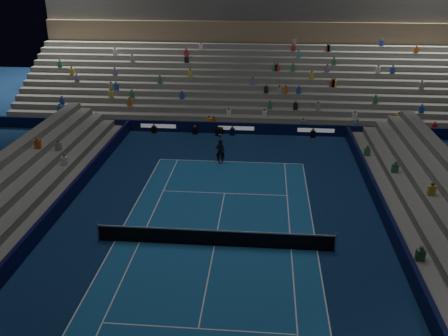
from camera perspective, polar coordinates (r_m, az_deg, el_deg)
The scene contains 9 objects.
ground at distance 26.22m, azimuth -1.15°, elevation -9.22°, with size 90.00×90.00×0.00m, color #0B2146.
court_surface at distance 26.22m, azimuth -1.15°, elevation -9.21°, with size 10.97×23.77×0.01m, color #185086.
sponsor_barrier_far at distance 42.77m, azimuth 1.45°, elevation 4.76°, with size 44.00×0.25×1.00m, color black.
sponsor_barrier_east at distance 26.84m, azimuth 20.16°, elevation -8.73°, with size 0.25×37.00×1.00m, color black.
sponsor_barrier_west at distance 28.54m, azimuth -21.06°, elevation -6.86°, with size 0.25×37.00×1.00m, color black.
grandstand_main at distance 51.07m, azimuth 2.17°, elevation 11.17°, with size 44.00×15.20×11.20m.
tennis_net at distance 25.95m, azimuth -1.16°, elevation -8.28°, with size 12.90×0.10×1.10m.
tennis_player at distance 36.13m, azimuth -0.46°, elevation 1.98°, with size 0.70×0.46×1.92m, color black.
broadcast_camera at distance 42.39m, azimuth -0.56°, elevation 4.36°, with size 0.65×1.03×0.66m.
Camera 1 is at (2.43, -21.98, 14.09)m, focal length 38.48 mm.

